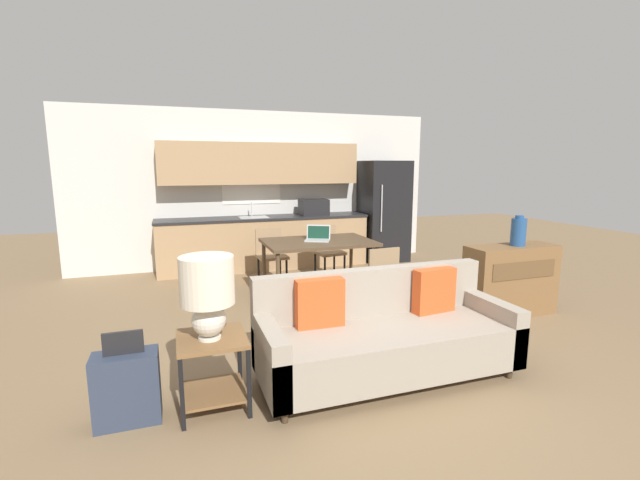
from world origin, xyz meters
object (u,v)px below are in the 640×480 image
object	(u,v)px
couch	(384,335)
table_lamp	(207,289)
credenza	(510,280)
dining_chair_near_right	(378,275)
vase	(518,232)
dining_chair_far_left	(271,253)
laptop	(318,237)
refrigerator	(384,211)
dining_table	(318,246)
side_table	(213,360)
suitcase	(127,387)
dining_chair_far_right	(328,249)

from	to	relation	value
couch	table_lamp	bearing A→B (deg)	-177.18
credenza	dining_chair_near_right	distance (m)	1.58
vase	dining_chair_far_left	distance (m)	3.38
dining_chair_near_right	laptop	bearing A→B (deg)	-66.55
refrigerator	table_lamp	size ratio (longest dim) A/B	3.08
dining_table	side_table	xyz separation A→B (m)	(-1.60, -2.30, -0.34)
refrigerator	side_table	size ratio (longest dim) A/B	3.38
credenza	dining_chair_far_left	distance (m)	3.29
refrigerator	dining_chair_far_left	size ratio (longest dim) A/B	2.25
table_lamp	laptop	world-z (taller)	table_lamp
laptop	table_lamp	bearing A→B (deg)	-98.34
couch	suitcase	distance (m)	2.00
table_lamp	refrigerator	bearing A→B (deg)	49.67
vase	dining_chair_near_right	world-z (taller)	vase
credenza	dining_chair_far_right	world-z (taller)	credenza
dining_table	credenza	world-z (taller)	credenza
dining_chair_far_right	dining_chair_near_right	world-z (taller)	same
dining_chair_far_left	suitcase	size ratio (longest dim) A/B	1.24
dining_table	table_lamp	xyz separation A→B (m)	(-1.61, -2.33, 0.20)
dining_chair_far_right	suitcase	bearing A→B (deg)	-136.77
laptop	suitcase	size ratio (longest dim) A/B	0.60
refrigerator	dining_chair_far_left	xyz separation A→B (m)	(-2.37, -0.97, -0.45)
dining_chair_near_right	suitcase	xyz separation A→B (m)	(-2.64, -1.45, -0.21)
couch	dining_chair_near_right	bearing A→B (deg)	65.39
side_table	credenza	world-z (taller)	credenza
credenza	suitcase	bearing A→B (deg)	-167.38
dining_table	couch	distance (m)	2.29
vase	dining_chair_far_right	bearing A→B (deg)	124.46
dining_table	vase	size ratio (longest dim) A/B	4.00
vase	suitcase	world-z (taller)	vase
credenza	table_lamp	bearing A→B (deg)	-165.11
dining_chair_near_right	dining_chair_far_left	bearing A→B (deg)	-65.59
refrigerator	dining_table	bearing A→B (deg)	-136.32
dining_chair_far_right	suitcase	size ratio (longest dim) A/B	1.24
couch	side_table	bearing A→B (deg)	-178.15
dining_chair_far_left	laptop	world-z (taller)	laptop
side_table	table_lamp	size ratio (longest dim) A/B	0.91
refrigerator	dining_chair_far_right	world-z (taller)	refrigerator
dining_table	dining_chair_far_right	xyz separation A→B (m)	(0.45, 0.86, -0.24)
dining_table	laptop	world-z (taller)	laptop
couch	laptop	xyz separation A→B (m)	(0.19, 2.29, 0.48)
vase	laptop	distance (m)	2.46
credenza	laptop	distance (m)	2.44
refrigerator	credenza	bearing A→B (deg)	-89.27
laptop	dining_chair_far_left	bearing A→B (deg)	145.60
side_table	laptop	world-z (taller)	laptop
side_table	dining_chair_near_right	bearing A→B (deg)	35.16
vase	credenza	bearing A→B (deg)	159.80
credenza	dining_chair_near_right	xyz separation A→B (m)	(-1.49, 0.53, 0.05)
side_table	dining_chair_far_left	xyz separation A→B (m)	(1.14, 3.16, 0.10)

